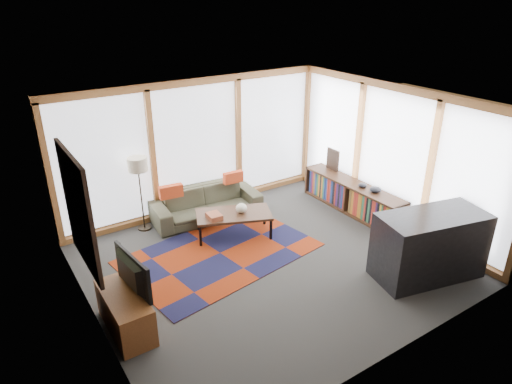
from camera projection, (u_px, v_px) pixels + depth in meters
ground at (269, 262)px, 7.44m from camera, size 5.50×5.50×0.00m
room_envelope at (276, 157)px, 7.48m from camera, size 5.52×5.02×2.62m
rug at (220, 253)px, 7.67m from camera, size 3.33×2.40×0.01m
sofa at (206, 204)px, 8.74m from camera, size 2.14×1.00×0.60m
pillow_left at (171, 191)px, 8.23m from camera, size 0.44×0.18×0.24m
pillow_right at (233, 177)px, 8.87m from camera, size 0.40×0.14×0.22m
floor_lamp at (141, 194)px, 8.17m from camera, size 0.35×0.35×1.40m
coffee_table at (234, 224)px, 8.15m from camera, size 1.47×1.12×0.44m
book_stack at (214, 216)px, 7.86m from camera, size 0.24×0.29×0.09m
vase at (241, 208)px, 8.06m from camera, size 0.24×0.24×0.17m
bookshelf at (352, 197)px, 9.01m from camera, size 0.44×2.41×0.60m
bowl_a at (375, 190)px, 8.47m from camera, size 0.25×0.25×0.11m
bowl_b at (363, 185)px, 8.68m from camera, size 0.19×0.19×0.08m
shelf_picture at (333, 160)px, 9.45m from camera, size 0.05×0.34×0.44m
tv_console at (125, 312)px, 5.87m from camera, size 0.45×1.07×0.54m
television at (126, 274)px, 5.73m from camera, size 0.22×0.90×0.51m
bar_counter at (429, 246)px, 6.90m from camera, size 1.77×1.12×1.04m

